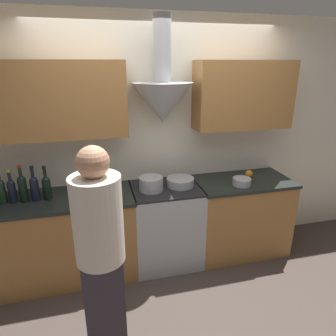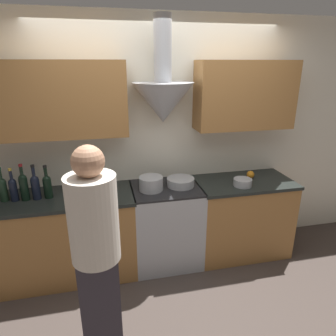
{
  "view_description": "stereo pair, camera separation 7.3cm",
  "coord_description": "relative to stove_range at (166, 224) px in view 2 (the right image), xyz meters",
  "views": [
    {
      "loc": [
        -0.67,
        -2.46,
        2.13
      ],
      "look_at": [
        0.0,
        0.24,
        1.14
      ],
      "focal_mm": 32.0,
      "sensor_mm": 36.0,
      "label": 1
    },
    {
      "loc": [
        -0.6,
        -2.48,
        2.13
      ],
      "look_at": [
        0.0,
        0.24,
        1.14
      ],
      "focal_mm": 32.0,
      "sensor_mm": 36.0,
      "label": 2
    }
  ],
  "objects": [
    {
      "name": "saucepan",
      "position": [
        0.8,
        -0.13,
        0.48
      ],
      "size": [
        0.19,
        0.19,
        0.08
      ],
      "color": "#A8AAAF",
      "rests_on": "counter_right"
    },
    {
      "name": "mixing_bowl",
      "position": [
        0.16,
        0.01,
        0.48
      ],
      "size": [
        0.29,
        0.29,
        0.09
      ],
      "color": "#A8AAAF",
      "rests_on": "stove_range"
    },
    {
      "name": "wine_bottle_3",
      "position": [
        -1.46,
        0.0,
        0.57
      ],
      "size": [
        0.07,
        0.07,
        0.32
      ],
      "color": "black",
      "rests_on": "counter_left"
    },
    {
      "name": "wall_back",
      "position": [
        -0.07,
        0.26,
        1.03
      ],
      "size": [
        8.4,
        0.61,
        2.6
      ],
      "color": "silver",
      "rests_on": "ground_plane"
    },
    {
      "name": "person_foreground_left",
      "position": [
        -0.7,
        -1.14,
        0.49
      ],
      "size": [
        0.31,
        0.31,
        1.69
      ],
      "color": "#38333D",
      "rests_on": "ground_plane"
    },
    {
      "name": "counter_right",
      "position": [
        0.88,
        -0.0,
        -0.0
      ],
      "size": [
        1.07,
        0.62,
        0.89
      ],
      "color": "#9E6B38",
      "rests_on": "ground_plane"
    },
    {
      "name": "counter_left",
      "position": [
        -1.08,
        -0.0,
        -0.0
      ],
      "size": [
        1.47,
        0.62,
        0.89
      ],
      "color": "#9E6B38",
      "rests_on": "ground_plane"
    },
    {
      "name": "stock_pot",
      "position": [
        -0.16,
        -0.03,
        0.51
      ],
      "size": [
        0.24,
        0.24,
        0.14
      ],
      "color": "#A8AAAF",
      "rests_on": "stove_range"
    },
    {
      "name": "wine_bottle_6",
      "position": [
        -1.16,
        0.0,
        0.57
      ],
      "size": [
        0.08,
        0.08,
        0.33
      ],
      "color": "black",
      "rests_on": "counter_left"
    },
    {
      "name": "stove_range",
      "position": [
        0.0,
        0.0,
        0.0
      ],
      "size": [
        0.72,
        0.6,
        0.89
      ],
      "color": "#A8AAAF",
      "rests_on": "ground_plane"
    },
    {
      "name": "ground_plane",
      "position": [
        0.0,
        -0.34,
        -0.45
      ],
      "size": [
        12.0,
        12.0,
        0.0
      ],
      "primitive_type": "plane",
      "color": "#423833"
    },
    {
      "name": "wine_bottle_5",
      "position": [
        -1.26,
        -0.0,
        0.58
      ],
      "size": [
        0.08,
        0.08,
        0.34
      ],
      "color": "black",
      "rests_on": "counter_left"
    },
    {
      "name": "wine_bottle_2",
      "position": [
        -1.55,
        0.02,
        0.57
      ],
      "size": [
        0.08,
        0.08,
        0.33
      ],
      "color": "black",
      "rests_on": "counter_left"
    },
    {
      "name": "wine_bottle_4",
      "position": [
        -1.36,
        -0.0,
        0.59
      ],
      "size": [
        0.08,
        0.08,
        0.36
      ],
      "color": "black",
      "rests_on": "counter_left"
    },
    {
      "name": "orange_fruit",
      "position": [
        0.99,
        0.06,
        0.48
      ],
      "size": [
        0.08,
        0.08,
        0.08
      ],
      "color": "orange",
      "rests_on": "counter_right"
    }
  ]
}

